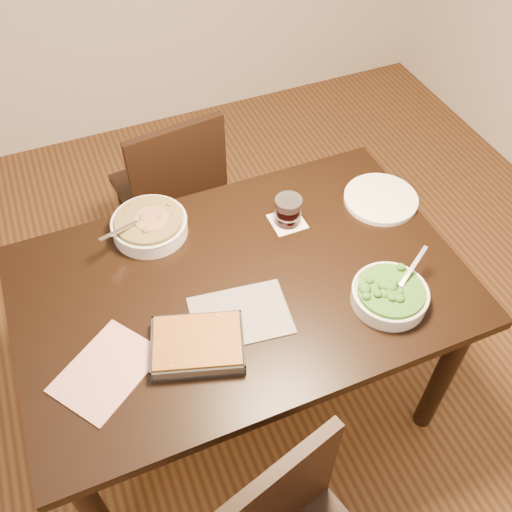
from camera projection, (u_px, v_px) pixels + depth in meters
ground at (245, 395)px, 2.36m from camera, size 4.00×4.00×0.00m
table at (242, 301)px, 1.87m from camera, size 1.40×0.90×0.75m
magazine_a at (107, 371)px, 1.59m from camera, size 0.34×0.33×0.01m
magazine_b at (240, 315)px, 1.71m from camera, size 0.32×0.24×0.01m
coaster at (287, 222)px, 1.97m from camera, size 0.11×0.11×0.00m
stew_bowl at (149, 225)px, 1.92m from camera, size 0.27×0.26×0.10m
broccoli_bowl at (390, 295)px, 1.72m from camera, size 0.25×0.23×0.09m
baking_dish at (198, 344)px, 1.62m from camera, size 0.31×0.26×0.05m
wine_tumbler at (288, 210)px, 1.93m from camera, size 0.09×0.09×0.10m
dinner_plate at (381, 199)px, 2.04m from camera, size 0.26×0.26×0.02m
chair_far at (173, 188)px, 2.48m from camera, size 0.46×0.46×0.87m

